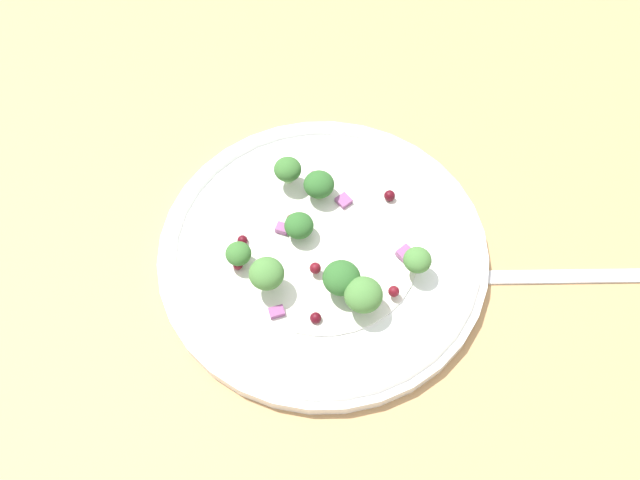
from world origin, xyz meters
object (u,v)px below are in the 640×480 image
broccoli_floret_1 (268,277)px  broccoli_floret_2 (319,185)px  broccoli_floret_0 (299,226)px  plate (320,251)px  fork (538,276)px

broccoli_floret_1 → broccoli_floret_2: 9.99cm
broccoli_floret_0 → broccoli_floret_1: bearing=37.2°
plate → broccoli_floret_1: (5.36, 1.41, 2.78)cm
broccoli_floret_2 → plate: bearing=61.8°
broccoli_floret_1 → fork: size_ratio=0.16×
broccoli_floret_1 → broccoli_floret_2: broccoli_floret_1 is taller
plate → broccoli_floret_2: 5.70cm
broccoli_floret_2 → fork: bearing=128.7°
broccoli_floret_0 → broccoli_floret_2: 4.31cm
plate → broccoli_floret_2: bearing=-118.2°
broccoli_floret_0 → plate: bearing=113.1°
broccoli_floret_2 → fork: (-12.22, 15.24, -2.65)cm
broccoli_floret_1 → plate: bearing=-165.2°
broccoli_floret_0 → broccoli_floret_2: broccoli_floret_2 is taller
plate → broccoli_floret_1: broccoli_floret_1 is taller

